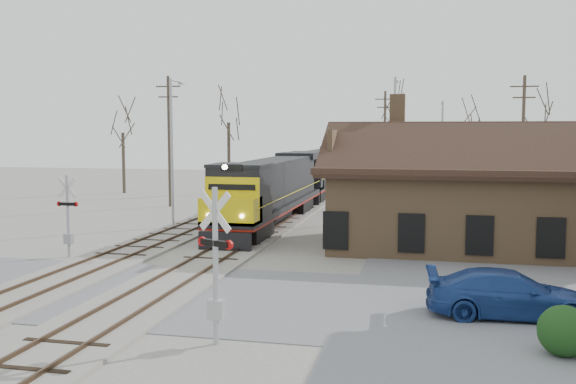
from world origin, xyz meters
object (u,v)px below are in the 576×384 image
(locomotive_trailing, at_px, (322,171))
(parked_car, at_px, (509,294))
(locomotive_lead, at_px, (270,190))
(depot, at_px, (474,201))

(locomotive_trailing, distance_m, parked_car, 39.13)
(locomotive_lead, bearing_deg, depot, -23.27)
(depot, height_order, parked_car, depot)
(locomotive_lead, relative_size, parked_car, 3.70)
(parked_car, bearing_deg, locomotive_lead, 31.92)
(locomotive_lead, bearing_deg, locomotive_trailing, 90.00)
(depot, xyz_separation_m, locomotive_trailing, (-11.99, 24.74, -0.16))
(parked_car, bearing_deg, depot, -1.64)
(locomotive_trailing, relative_size, parked_car, 3.70)
(depot, xyz_separation_m, parked_car, (0.35, -12.36, -1.65))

